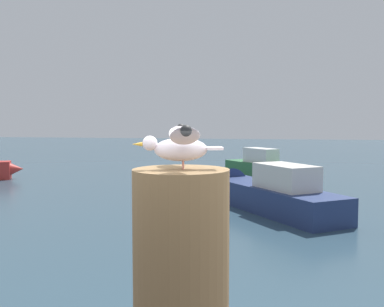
{
  "coord_description": "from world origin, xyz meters",
  "views": [
    {
      "loc": [
        0.05,
        -2.5,
        2.54
      ],
      "look_at": [
        -0.37,
        -0.35,
        2.38
      ],
      "focal_mm": 42.53,
      "sensor_mm": 36.0,
      "label": 1
    }
  ],
  "objects": [
    {
      "name": "boat_navy",
      "position": [
        -0.5,
        10.71,
        0.46
      ],
      "size": [
        4.56,
        5.57,
        1.58
      ],
      "color": "navy",
      "rests_on": "ground_plane"
    },
    {
      "name": "boat_green",
      "position": [
        -0.33,
        16.31,
        0.47
      ],
      "size": [
        4.13,
        4.71,
        1.43
      ],
      "color": "#2D6B3D",
      "rests_on": "ground_plane"
    },
    {
      "name": "seagull",
      "position": [
        -0.37,
        -0.6,
        2.44
      ],
      "size": [
        0.39,
        0.58,
        0.19
      ],
      "color": "#C67260",
      "rests_on": "mooring_post"
    },
    {
      "name": "mooring_post",
      "position": [
        -0.37,
        -0.6,
        1.83
      ],
      "size": [
        0.42,
        0.42,
        1.0
      ],
      "primitive_type": "cylinder",
      "color": "brown",
      "rests_on": "harbor_quay"
    }
  ]
}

